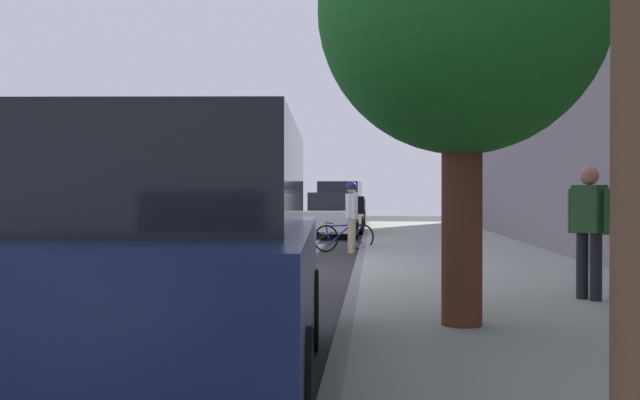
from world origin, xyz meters
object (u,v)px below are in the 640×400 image
(parked_suv_dark_blue_second, at_px, (184,254))
(bicycle_at_curb, at_px, (345,237))
(cyclist_with_backpack, at_px, (353,209))
(street_tree_mid_block, at_px, (462,12))
(parked_sedan_white_mid, at_px, (334,215))
(pedestrian_on_phone, at_px, (589,224))
(parked_suv_black_far, at_px, (341,204))

(parked_suv_dark_blue_second, xyz_separation_m, bicycle_at_curb, (0.65, 13.02, -0.66))
(cyclist_with_backpack, distance_m, street_tree_mid_block, 10.77)
(parked_sedan_white_mid, relative_size, street_tree_mid_block, 0.95)
(parked_sedan_white_mid, distance_m, bicycle_at_curb, 6.26)
(street_tree_mid_block, bearing_deg, pedestrian_on_phone, 45.89)
(street_tree_mid_block, bearing_deg, parked_suv_black_far, 95.73)
(parked_suv_dark_blue_second, xyz_separation_m, pedestrian_on_phone, (4.11, 4.01, 0.07))
(parked_sedan_white_mid, bearing_deg, pedestrian_on_phone, -74.98)
(bicycle_at_curb, bearing_deg, street_tree_mid_block, -81.38)
(parked_suv_black_far, distance_m, street_tree_mid_block, 23.49)
(parked_suv_dark_blue_second, xyz_separation_m, parked_sedan_white_mid, (0.03, 19.24, -0.27))
(pedestrian_on_phone, bearing_deg, parked_sedan_white_mid, 105.02)
(bicycle_at_curb, height_order, cyclist_with_backpack, cyclist_with_backpack)
(parked_suv_dark_blue_second, distance_m, pedestrian_on_phone, 5.74)
(cyclist_with_backpack, bearing_deg, parked_sedan_white_mid, 97.24)
(street_tree_mid_block, bearing_deg, parked_sedan_white_mid, 97.57)
(cyclist_with_backpack, height_order, pedestrian_on_phone, pedestrian_on_phone)
(parked_sedan_white_mid, height_order, pedestrian_on_phone, pedestrian_on_phone)
(cyclist_with_backpack, bearing_deg, bicycle_at_curb, 116.59)
(parked_suv_dark_blue_second, relative_size, parked_suv_black_far, 1.01)
(parked_sedan_white_mid, height_order, cyclist_with_backpack, cyclist_with_backpack)
(street_tree_mid_block, height_order, pedestrian_on_phone, street_tree_mid_block)
(parked_suv_dark_blue_second, xyz_separation_m, street_tree_mid_block, (2.30, 2.14, 2.30))
(bicycle_at_curb, bearing_deg, parked_suv_black_far, 93.17)
(bicycle_at_curb, bearing_deg, parked_suv_dark_blue_second, -92.86)
(parked_suv_dark_blue_second, distance_m, bicycle_at_curb, 13.05)
(parked_suv_black_far, xyz_separation_m, bicycle_at_curb, (0.68, -12.38, -0.66))
(parked_suv_black_far, relative_size, cyclist_with_backpack, 2.68)
(cyclist_with_backpack, bearing_deg, street_tree_mid_block, -82.21)
(cyclist_with_backpack, height_order, street_tree_mid_block, street_tree_mid_block)
(parked_suv_black_far, xyz_separation_m, pedestrian_on_phone, (4.15, -21.39, 0.07))
(parked_sedan_white_mid, distance_m, cyclist_with_backpack, 6.73)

